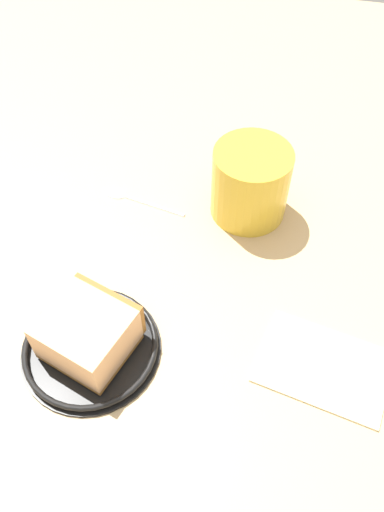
# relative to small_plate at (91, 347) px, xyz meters

# --- Properties ---
(ground_plane) EXTENTS (1.52, 1.52, 0.03)m
(ground_plane) POSITION_rel_small_plate_xyz_m (0.09, -0.06, -0.02)
(ground_plane) COLOR tan
(small_plate) EXTENTS (0.15, 0.15, 0.01)m
(small_plate) POSITION_rel_small_plate_xyz_m (0.00, 0.00, 0.00)
(small_plate) COLOR black
(small_plate) RESTS_ON ground_plane
(cake_slice) EXTENTS (0.11, 0.11, 0.05)m
(cake_slice) POSITION_rel_small_plate_xyz_m (0.00, -0.00, 0.03)
(cake_slice) COLOR #9E662D
(cake_slice) RESTS_ON small_plate
(tea_mug) EXTENTS (0.12, 0.10, 0.10)m
(tea_mug) POSITION_rel_small_plate_xyz_m (0.24, -0.13, 0.04)
(tea_mug) COLOR gold
(tea_mug) RESTS_ON ground_plane
(teaspoon) EXTENTS (0.04, 0.12, 0.01)m
(teaspoon) POSITION_rel_small_plate_xyz_m (0.23, 0.03, -0.00)
(teaspoon) COLOR silver
(teaspoon) RESTS_ON ground_plane
(folded_napkin) EXTENTS (0.12, 0.15, 0.01)m
(folded_napkin) POSITION_rel_small_plate_xyz_m (0.03, -0.25, -0.00)
(folded_napkin) COLOR beige
(folded_napkin) RESTS_ON ground_plane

